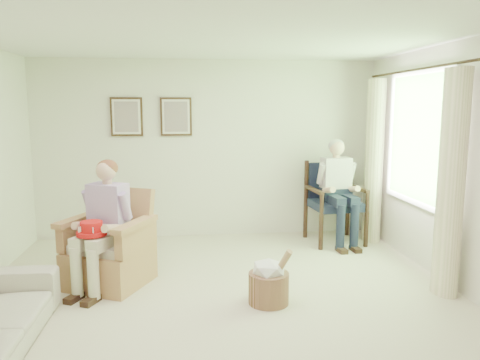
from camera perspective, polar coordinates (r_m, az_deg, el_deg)
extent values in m
plane|color=beige|center=(4.58, -2.18, -15.91)|extent=(5.50, 5.50, 0.00)
cube|color=silver|center=(6.93, -3.98, 3.75)|extent=(5.00, 0.04, 2.60)
cube|color=silver|center=(1.56, 5.53, -14.73)|extent=(5.00, 0.04, 2.60)
cube|color=white|center=(4.21, -2.40, 18.17)|extent=(5.00, 5.50, 0.02)
cube|color=#2D6B23|center=(6.03, 20.96, 4.80)|extent=(0.02, 1.40, 1.50)
cube|color=white|center=(6.03, 21.29, 12.21)|extent=(0.04, 1.52, 0.06)
cube|color=white|center=(6.13, 20.47, -2.49)|extent=(0.04, 1.52, 0.06)
cylinder|color=#382114|center=(5.99, 20.52, 12.47)|extent=(0.03, 2.50, 0.03)
cylinder|color=#F6E2C0|center=(5.16, 24.31, -0.49)|extent=(0.34, 0.34, 2.30)
cylinder|color=#F6E2C0|center=(6.89, 16.01, 2.15)|extent=(0.34, 0.34, 2.30)
cube|color=#382114|center=(6.92, -13.65, 7.50)|extent=(0.45, 0.03, 0.55)
cube|color=silver|center=(6.90, -13.68, 7.49)|extent=(0.39, 0.01, 0.49)
cube|color=tan|center=(6.89, -13.69, 7.49)|extent=(0.33, 0.01, 0.43)
cube|color=#382114|center=(6.87, -7.80, 7.66)|extent=(0.45, 0.03, 0.55)
cube|color=silver|center=(6.84, -7.80, 7.65)|extent=(0.39, 0.01, 0.49)
cube|color=tan|center=(6.84, -7.80, 7.65)|extent=(0.33, 0.01, 0.43)
cube|color=tan|center=(5.37, -15.62, -10.12)|extent=(0.76, 0.75, 0.40)
cube|color=beige|center=(5.27, -15.79, -7.66)|extent=(0.59, 0.57, 0.10)
cube|color=tan|center=(5.53, -15.35, -3.89)|extent=(0.71, 0.22, 0.60)
cube|color=tan|center=(5.34, -19.56, -6.46)|extent=(0.10, 0.69, 0.29)
cube|color=tan|center=(5.22, -11.93, -6.47)|extent=(0.10, 0.69, 0.29)
cylinder|color=black|center=(6.47, 9.51, -6.23)|extent=(0.06, 0.06, 0.49)
cylinder|color=black|center=(6.68, 15.01, -5.94)|extent=(0.06, 0.06, 0.49)
cylinder|color=black|center=(7.05, 8.13, -4.94)|extent=(0.06, 0.06, 0.49)
cylinder|color=black|center=(7.24, 13.22, -4.72)|extent=(0.06, 0.06, 0.49)
cube|color=#192038|center=(6.79, 11.55, -3.00)|extent=(0.64, 0.62, 0.11)
cube|color=#192038|center=(7.01, 10.88, -0.12)|extent=(0.60, 0.08, 0.55)
cube|color=beige|center=(5.23, -15.86, -6.00)|extent=(0.40, 0.26, 0.16)
cube|color=#BA96D5|center=(5.18, -15.96, -2.95)|extent=(0.39, 0.24, 0.46)
sphere|color=#DDAD8E|center=(5.11, -16.15, 1.09)|extent=(0.21, 0.21, 0.21)
ellipsoid|color=brown|center=(5.13, -16.12, 1.40)|extent=(0.22, 0.22, 0.18)
cube|color=beige|center=(5.05, -17.36, -7.19)|extent=(0.14, 0.44, 0.13)
cube|color=beige|center=(5.02, -15.10, -7.19)|extent=(0.14, 0.44, 0.13)
cylinder|color=beige|center=(4.94, -17.65, -10.87)|extent=(0.12, 0.12, 0.51)
cylinder|color=beige|center=(4.91, -15.32, -10.91)|extent=(0.12, 0.12, 0.51)
cube|color=#171D33|center=(6.75, 11.60, -1.63)|extent=(0.40, 0.26, 0.16)
cube|color=silver|center=(6.73, 11.62, 0.75)|extent=(0.39, 0.24, 0.46)
sphere|color=#DDAD8E|center=(6.68, 11.75, 3.88)|extent=(0.21, 0.21, 0.21)
ellipsoid|color=#B7B2AD|center=(6.70, 11.69, 4.11)|extent=(0.22, 0.22, 0.18)
cube|color=#171D33|center=(6.53, 11.35, -2.43)|extent=(0.14, 0.44, 0.13)
cube|color=#171D33|center=(6.59, 13.00, -2.38)|extent=(0.14, 0.44, 0.13)
cylinder|color=#171D33|center=(6.41, 11.81, -5.61)|extent=(0.12, 0.12, 0.61)
cylinder|color=#171D33|center=(6.48, 13.49, -5.52)|extent=(0.12, 0.12, 0.61)
cylinder|color=red|center=(4.99, -17.62, -6.19)|extent=(0.30, 0.30, 0.04)
cylinder|color=red|center=(4.98, -17.66, -5.52)|extent=(0.22, 0.22, 0.12)
cube|color=white|center=(4.96, -16.33, -5.52)|extent=(0.04, 0.01, 0.05)
cube|color=white|center=(5.08, -17.02, -5.21)|extent=(0.02, 0.05, 0.05)
cube|color=white|center=(5.06, -18.56, -5.33)|extent=(0.04, 0.03, 0.05)
cube|color=white|center=(4.93, -18.89, -5.72)|extent=(0.04, 0.03, 0.05)
cube|color=white|center=(4.87, -17.49, -5.85)|extent=(0.02, 0.05, 0.05)
cylinder|color=#AC755D|center=(4.73, 3.51, -13.01)|extent=(0.53, 0.53, 0.31)
ellipsoid|color=white|center=(4.66, 3.54, -10.73)|extent=(0.36, 0.36, 0.21)
cylinder|color=#A57F56|center=(4.64, 4.73, -10.86)|extent=(0.16, 0.28, 0.46)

